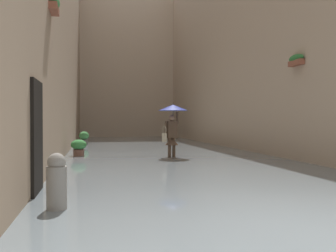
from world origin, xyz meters
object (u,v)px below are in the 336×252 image
Objects in this scene: person_wading at (172,119)px; mooring_bollard at (57,185)px; potted_plant_near_right at (84,138)px; potted_plant_mid_right at (79,148)px.

person_wading is 2.18× the size of mooring_bollard.
mooring_bollard is at bearing 64.87° from person_wading.
mooring_bollard is at bearing 89.83° from potted_plant_near_right.
potted_plant_near_right is 14.87m from mooring_bollard.
potted_plant_mid_right is 0.76× the size of mooring_bollard.
potted_plant_mid_right is at bearing -90.03° from mooring_bollard.
mooring_bollard is (0.00, 8.41, 0.05)m from potted_plant_mid_right.
potted_plant_mid_right is at bearing -19.00° from person_wading.
person_wading reaches higher than mooring_bollard.
mooring_bollard reaches higher than potted_plant_near_right.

